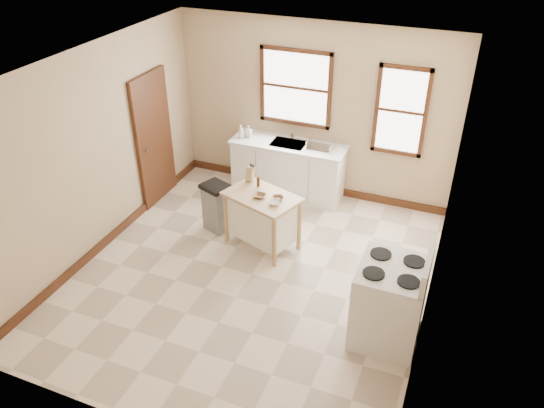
{
  "coord_description": "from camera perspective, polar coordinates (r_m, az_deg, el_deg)",
  "views": [
    {
      "loc": [
        2.32,
        -5.05,
        4.53
      ],
      "look_at": [
        0.14,
        0.4,
        0.91
      ],
      "focal_mm": 35.0,
      "sensor_mm": 36.0,
      "label": 1
    }
  ],
  "objects": [
    {
      "name": "wall_back",
      "position": [
        8.49,
        4.47,
        9.94
      ],
      "size": [
        4.5,
        0.04,
        2.8
      ],
      "primitive_type": "cube",
      "color": "tan",
      "rests_on": "ground"
    },
    {
      "name": "wall_right",
      "position": [
        5.94,
        17.78,
        -1.84
      ],
      "size": [
        0.04,
        5.0,
        2.8
      ],
      "primitive_type": "cube",
      "color": "tan",
      "rests_on": "ground"
    },
    {
      "name": "baseboard_left",
      "position": [
        8.13,
        -16.75,
        -3.24
      ],
      "size": [
        0.04,
        5.0,
        0.12
      ],
      "primitive_type": "cube",
      "color": "#3C2010",
      "rests_on": "ground"
    },
    {
      "name": "soap_bottle_a",
      "position": [
        8.66,
        -3.36,
        7.77
      ],
      "size": [
        0.09,
        0.09,
        0.22
      ],
      "primitive_type": "imported",
      "rotation": [
        0.0,
        0.0,
        0.01
      ],
      "color": "#B2B2B2",
      "rests_on": "sink_counter"
    },
    {
      "name": "bowl_a",
      "position": [
        7.21,
        -1.35,
        0.89
      ],
      "size": [
        0.18,
        0.18,
        0.04
      ],
      "primitive_type": "imported",
      "rotation": [
        0.0,
        0.0,
        -0.07
      ],
      "color": "brown",
      "rests_on": "kitchen_island"
    },
    {
      "name": "window_main",
      "position": [
        8.44,
        2.55,
        12.4
      ],
      "size": [
        1.17,
        0.06,
        1.22
      ],
      "primitive_type": null,
      "color": "#3C2010",
      "rests_on": "wall_back"
    },
    {
      "name": "gas_stove",
      "position": [
        6.06,
        12.61,
        -9.38
      ],
      "size": [
        0.79,
        0.8,
        1.25
      ],
      "primitive_type": null,
      "color": "white",
      "rests_on": "ground"
    },
    {
      "name": "trash_bin",
      "position": [
        7.88,
        -5.97,
        -0.33
      ],
      "size": [
        0.48,
        0.44,
        0.75
      ],
      "primitive_type": null,
      "rotation": [
        0.0,
        0.0,
        -0.37
      ],
      "color": "gray",
      "rests_on": "ground"
    },
    {
      "name": "bowl_c",
      "position": [
        7.04,
        0.22,
        0.12
      ],
      "size": [
        0.19,
        0.19,
        0.05
      ],
      "primitive_type": "imported",
      "rotation": [
        0.0,
        0.0,
        -0.37
      ],
      "color": "white",
      "rests_on": "kitchen_island"
    },
    {
      "name": "faucet",
      "position": [
        8.62,
        2.21,
        7.68
      ],
      "size": [
        0.03,
        0.03,
        0.22
      ],
      "primitive_type": "cylinder",
      "color": "silver",
      "rests_on": "sink_counter"
    },
    {
      "name": "knife_block",
      "position": [
        7.58,
        -2.36,
        3.2
      ],
      "size": [
        0.1,
        0.1,
        0.2
      ],
      "primitive_type": null,
      "rotation": [
        0.0,
        0.0,
        -0.03
      ],
      "color": "tan",
      "rests_on": "kitchen_island"
    },
    {
      "name": "floor",
      "position": [
        7.17,
        -2.23,
        -7.57
      ],
      "size": [
        5.0,
        5.0,
        0.0
      ],
      "primitive_type": "plane",
      "color": "beige",
      "rests_on": "ground"
    },
    {
      "name": "bowl_b",
      "position": [
        7.16,
        0.63,
        0.66
      ],
      "size": [
        0.2,
        0.2,
        0.04
      ],
      "primitive_type": "imported",
      "rotation": [
        0.0,
        0.0,
        0.59
      ],
      "color": "brown",
      "rests_on": "kitchen_island"
    },
    {
      "name": "ceiling",
      "position": [
        5.82,
        -2.81,
        14.33
      ],
      "size": [
        5.0,
        5.0,
        0.0
      ],
      "primitive_type": "plane",
      "rotation": [
        3.14,
        0.0,
        0.0
      ],
      "color": "white",
      "rests_on": "ground"
    },
    {
      "name": "kitchen_island",
      "position": [
        7.47,
        -1.06,
        -1.79
      ],
      "size": [
        1.16,
        0.93,
        0.82
      ],
      "primitive_type": null,
      "rotation": [
        0.0,
        0.0,
        -0.33
      ],
      "color": "tan",
      "rests_on": "ground"
    },
    {
      "name": "wall_left",
      "position": [
        7.49,
        -18.49,
        5.26
      ],
      "size": [
        0.04,
        5.0,
        2.8
      ],
      "primitive_type": "cube",
      "color": "tan",
      "rests_on": "ground"
    },
    {
      "name": "door_left",
      "position": [
        8.54,
        -12.57,
        6.82
      ],
      "size": [
        0.06,
        0.9,
        2.1
      ],
      "primitive_type": "cube",
      "color": "#3C2010",
      "rests_on": "ground"
    },
    {
      "name": "sink_counter",
      "position": [
        8.71,
        1.73,
        3.8
      ],
      "size": [
        1.86,
        0.62,
        0.92
      ],
      "primitive_type": null,
      "color": "white",
      "rests_on": "ground"
    },
    {
      "name": "dish_rack",
      "position": [
        8.36,
        5.24,
        6.32
      ],
      "size": [
        0.49,
        0.44,
        0.1
      ],
      "primitive_type": null,
      "rotation": [
        0.0,
        0.0,
        0.41
      ],
      "color": "silver",
      "rests_on": "sink_counter"
    },
    {
      "name": "soap_bottle_b",
      "position": [
        8.69,
        -2.52,
        7.8
      ],
      "size": [
        0.1,
        0.1,
        0.2
      ],
      "primitive_type": "imported",
      "rotation": [
        0.0,
        0.0,
        -0.1
      ],
      "color": "#B2B2B2",
      "rests_on": "sink_counter"
    },
    {
      "name": "pepper_grinder",
      "position": [
        7.45,
        -1.49,
        2.45
      ],
      "size": [
        0.04,
        0.04,
        0.15
      ],
      "primitive_type": "cylinder",
      "rotation": [
        0.0,
        0.0,
        -0.01
      ],
      "color": "#472813",
      "rests_on": "kitchen_island"
    },
    {
      "name": "window_side",
      "position": [
        8.13,
        13.69,
        9.65
      ],
      "size": [
        0.77,
        0.06,
        1.37
      ],
      "primitive_type": null,
      "color": "#3C2010",
      "rests_on": "wall_back"
    },
    {
      "name": "baseboard_back",
      "position": [
        9.05,
        4.07,
        1.97
      ],
      "size": [
        4.5,
        0.04,
        0.12
      ],
      "primitive_type": "cube",
      "color": "#3C2010",
      "rests_on": "ground"
    }
  ]
}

